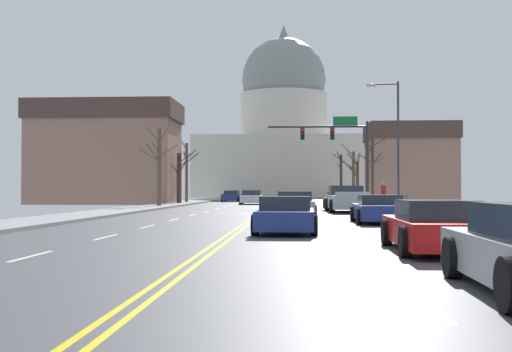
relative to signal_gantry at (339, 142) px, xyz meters
name	(u,v)px	position (x,y,z in m)	size (l,w,h in m)	color
ground	(262,212)	(-5.41, -13.38, -5.05)	(20.00, 180.00, 0.20)	#48484D
signal_gantry	(339,142)	(0.00, 0.00, 0.00)	(7.91, 0.41, 6.94)	#28282D
street_lamp_right	(394,134)	(2.55, -11.13, -0.35)	(1.97, 0.24, 7.79)	#333338
capitol_building	(284,137)	(-5.41, 62.87, 5.62)	(29.67, 23.71, 30.64)	beige
sedan_near_00	(338,200)	(-0.39, -4.48, -4.50)	(2.04, 4.21, 1.19)	#B71414
pickup_truck_near_01	(347,200)	(-0.37, -11.70, -4.34)	(2.51, 5.74, 1.58)	#ADB2B7
sedan_near_02	(294,205)	(-3.53, -18.61, -4.48)	(2.16, 4.39, 1.26)	#9EA3A8
sedan_near_03	(379,210)	(-0.10, -24.20, -4.52)	(2.03, 4.31, 1.15)	navy
sedan_near_04	(286,216)	(-3.77, -30.25, -4.52)	(2.02, 4.29, 1.15)	navy
sedan_near_05	(435,227)	(-0.41, -35.98, -4.53)	(1.96, 4.54, 1.14)	#B71414
sedan_oncoming_00	(252,198)	(-7.40, 7.30, -4.48)	(2.14, 4.46, 1.26)	silver
sedan_oncoming_01	(232,196)	(-10.57, 21.17, -4.49)	(2.05, 4.52, 1.21)	navy
flank_building_00	(106,153)	(-20.83, 7.28, -0.34)	(13.39, 7.12, 9.34)	#8C6656
flank_building_01	(410,161)	(11.09, 31.45, -0.21)	(10.82, 9.38, 9.58)	#8C6656
bare_tree_00	(373,165)	(3.50, 7.41, -1.57)	(2.61, 2.01, 6.17)	#423328
bare_tree_01	(179,177)	(-13.73, 5.84, -2.64)	(2.00, 1.13, 4.42)	#423328
bare_tree_02	(353,175)	(2.91, 20.07, -2.10)	(2.14, 1.73, 6.20)	brown
bare_tree_03	(159,164)	(-13.66, -3.09, -1.83)	(3.16, 2.09, 6.42)	brown
bare_tree_04	(341,175)	(2.77, 36.94, -1.74)	(1.77, 2.69, 6.28)	#423328
bare_tree_05	(187,171)	(-14.07, 11.71, -1.88)	(1.76, 1.58, 6.02)	brown
bare_tree_06	(357,179)	(2.90, 15.49, -2.64)	(1.26, 2.79, 4.84)	#423328
pedestrian_00	(384,193)	(2.52, -6.67, -3.99)	(0.35, 0.34, 1.68)	#33333D
bicycle_parked	(405,204)	(3.24, -10.91, -4.58)	(0.12, 1.77, 0.85)	black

